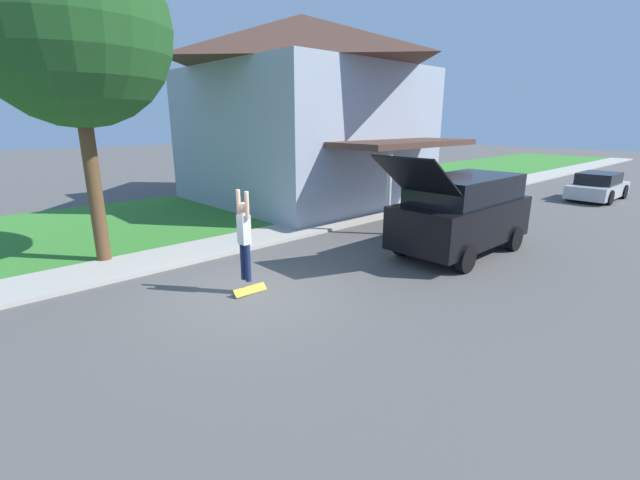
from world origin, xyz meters
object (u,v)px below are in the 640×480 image
(suv_parked, at_px, (462,212))
(skateboard, at_px, (250,290))
(skateboarder, at_px, (244,235))
(lawn_tree_near, at_px, (71,29))
(car_down_street, at_px, (598,187))

(suv_parked, xyz_separation_m, skateboard, (-1.56, -6.14, -1.13))
(skateboarder, bearing_deg, lawn_tree_near, -159.57)
(suv_parked, relative_size, skateboarder, 2.64)
(suv_parked, distance_m, car_down_street, 12.73)
(lawn_tree_near, bearing_deg, car_down_street, 73.65)
(lawn_tree_near, relative_size, skateboard, 9.69)
(car_down_street, distance_m, skateboarder, 18.99)
(suv_parked, bearing_deg, skateboarder, -104.63)
(skateboarder, bearing_deg, suv_parked, 75.37)
(car_down_street, relative_size, skateboard, 4.88)
(car_down_street, xyz_separation_m, skateboard, (-1.58, -18.86, -0.54))
(lawn_tree_near, distance_m, skateboarder, 6.44)
(lawn_tree_near, xyz_separation_m, skateboarder, (4.39, 1.64, -4.42))
(lawn_tree_near, relative_size, skateboarder, 4.02)
(skateboard, bearing_deg, car_down_street, 85.22)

